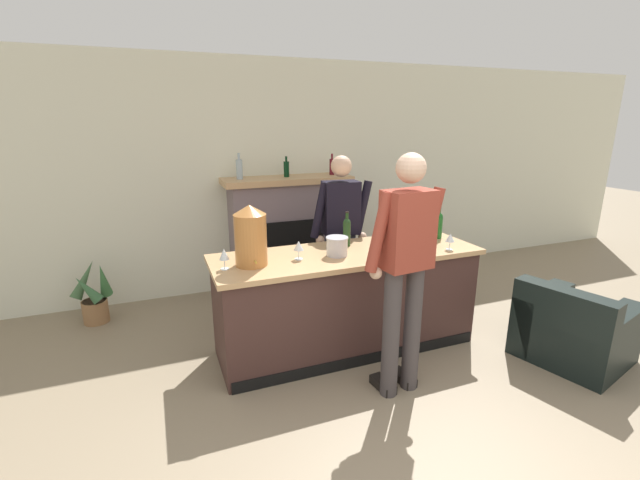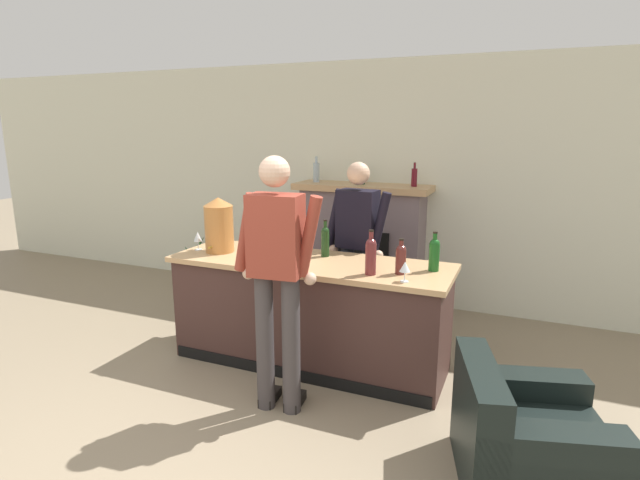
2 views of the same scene
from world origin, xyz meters
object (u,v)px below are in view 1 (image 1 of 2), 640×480
(armchair_black, at_px, (571,333))
(potted_plant_corner, at_px, (94,297))
(copper_dispenser, at_px, (251,235))
(wine_glass_front_left, at_px, (299,246))
(ice_bucket_steel, at_px, (337,246))
(wine_bottle_merlot_tall, at_px, (418,234))
(wine_glass_mid_counter, at_px, (450,238))
(wine_glass_by_dispenser, at_px, (224,255))
(fireplace_stone, at_px, (288,233))
(person_customer, at_px, (405,267))
(wine_bottle_cabernet_heavy, at_px, (431,232))
(person_bartender, at_px, (341,231))
(wine_bottle_rose_blush, at_px, (438,224))
(wine_bottle_chardonnay_pale, at_px, (347,231))

(armchair_black, xyz_separation_m, potted_plant_corner, (-3.97, 2.34, 0.03))
(copper_dispenser, height_order, wine_glass_front_left, copper_dispenser)
(potted_plant_corner, bearing_deg, ice_bucket_steel, -34.97)
(potted_plant_corner, xyz_separation_m, wine_bottle_merlot_tall, (2.83, -1.61, 0.80))
(wine_glass_mid_counter, bearing_deg, wine_glass_by_dispenser, 173.81)
(ice_bucket_steel, height_order, wine_bottle_merlot_tall, wine_bottle_merlot_tall)
(fireplace_stone, distance_m, person_customer, 2.39)
(ice_bucket_steel, distance_m, wine_glass_mid_counter, 1.03)
(wine_bottle_merlot_tall, xyz_separation_m, wine_bottle_cabernet_heavy, (0.21, 0.10, -0.03))
(fireplace_stone, relative_size, wine_glass_mid_counter, 11.19)
(wine_bottle_merlot_tall, relative_size, wine_glass_front_left, 2.16)
(person_bartender, relative_size, wine_bottle_rose_blush, 5.50)
(copper_dispenser, xyz_separation_m, wine_glass_mid_counter, (1.74, -0.24, -0.14))
(wine_bottle_rose_blush, bearing_deg, person_bartender, 146.90)
(armchair_black, distance_m, wine_glass_by_dispenser, 3.05)
(wine_glass_by_dispenser, bearing_deg, ice_bucket_steel, 0.14)
(armchair_black, bearing_deg, wine_bottle_chardonnay_pale, 146.31)
(copper_dispenser, xyz_separation_m, wine_glass_by_dispenser, (-0.22, -0.03, -0.13))
(wine_bottle_cabernet_heavy, xyz_separation_m, wine_bottle_chardonnay_pale, (-0.73, 0.27, 0.02))
(wine_bottle_rose_blush, height_order, wine_bottle_cabernet_heavy, wine_bottle_rose_blush)
(person_customer, relative_size, copper_dispenser, 3.74)
(person_bartender, bearing_deg, ice_bucket_steel, -116.46)
(person_bartender, height_order, wine_bottle_chardonnay_pale, person_bartender)
(armchair_black, height_order, wine_bottle_cabernet_heavy, wine_bottle_cabernet_heavy)
(wine_bottle_merlot_tall, bearing_deg, armchair_black, -32.96)
(person_customer, relative_size, wine_bottle_chardonnay_pale, 5.69)
(wine_glass_front_left, bearing_deg, wine_bottle_merlot_tall, -8.39)
(armchair_black, xyz_separation_m, person_bartender, (-1.52, 1.55, 0.69))
(potted_plant_corner, xyz_separation_m, wine_bottle_rose_blush, (3.25, -1.32, 0.78))
(wine_bottle_merlot_tall, height_order, wine_bottle_cabernet_heavy, wine_bottle_merlot_tall)
(wine_bottle_cabernet_heavy, height_order, wine_glass_by_dispenser, wine_bottle_cabernet_heavy)
(wine_bottle_cabernet_heavy, bearing_deg, wine_glass_mid_counter, -67.46)
(wine_bottle_chardonnay_pale, height_order, wine_glass_mid_counter, wine_bottle_chardonnay_pale)
(potted_plant_corner, height_order, wine_glass_front_left, wine_glass_front_left)
(wine_glass_front_left, bearing_deg, potted_plant_corner, 140.60)
(potted_plant_corner, bearing_deg, armchair_black, -30.58)
(wine_bottle_merlot_tall, height_order, wine_glass_front_left, wine_bottle_merlot_tall)
(copper_dispenser, bearing_deg, wine_glass_mid_counter, -7.77)
(wine_glass_mid_counter, bearing_deg, copper_dispenser, 172.23)
(armchair_black, distance_m, wine_bottle_chardonnay_pale, 2.16)
(copper_dispenser, bearing_deg, ice_bucket_steel, -1.77)
(ice_bucket_steel, height_order, wine_bottle_rose_blush, wine_bottle_rose_blush)
(wine_bottle_merlot_tall, height_order, wine_glass_mid_counter, wine_bottle_merlot_tall)
(wine_glass_mid_counter, bearing_deg, ice_bucket_steel, 167.94)
(wine_bottle_merlot_tall, bearing_deg, wine_glass_by_dispenser, 175.49)
(wine_bottle_merlot_tall, distance_m, wine_bottle_chardonnay_pale, 0.64)
(wine_bottle_cabernet_heavy, height_order, wine_glass_mid_counter, wine_bottle_cabernet_heavy)
(person_customer, bearing_deg, person_bartender, 85.38)
(potted_plant_corner, bearing_deg, wine_glass_front_left, -39.40)
(armchair_black, distance_m, wine_bottle_merlot_tall, 1.59)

